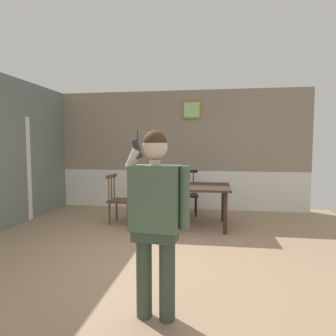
{
  "coord_description": "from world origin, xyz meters",
  "views": [
    {
      "loc": [
        0.78,
        -3.82,
        1.54
      ],
      "look_at": [
        0.27,
        -0.45,
        1.27
      ],
      "focal_mm": 31.43,
      "sensor_mm": 36.0,
      "label": 1
    }
  ],
  "objects_px": {
    "chair_near_window": "(187,193)",
    "person_figure": "(156,212)",
    "dining_table": "(183,190)",
    "chair_by_doorway": "(120,199)"
  },
  "relations": [
    {
      "from": "chair_near_window",
      "to": "person_figure",
      "type": "height_order",
      "value": "person_figure"
    },
    {
      "from": "chair_near_window",
      "to": "person_figure",
      "type": "relative_size",
      "value": 0.58
    },
    {
      "from": "chair_by_doorway",
      "to": "person_figure",
      "type": "bearing_deg",
      "value": 26.44
    },
    {
      "from": "chair_by_doorway",
      "to": "chair_near_window",
      "type": "bearing_deg",
      "value": 130.11
    },
    {
      "from": "chair_near_window",
      "to": "chair_by_doorway",
      "type": "distance_m",
      "value": 1.56
    },
    {
      "from": "chair_by_doorway",
      "to": "person_figure",
      "type": "distance_m",
      "value": 3.35
    },
    {
      "from": "dining_table",
      "to": "chair_near_window",
      "type": "height_order",
      "value": "chair_near_window"
    },
    {
      "from": "chair_near_window",
      "to": "person_figure",
      "type": "xyz_separation_m",
      "value": [
        0.07,
        -3.98,
        0.49
      ]
    },
    {
      "from": "person_figure",
      "to": "chair_near_window",
      "type": "bearing_deg",
      "value": -83.77
    },
    {
      "from": "dining_table",
      "to": "person_figure",
      "type": "bearing_deg",
      "value": -88.86
    }
  ]
}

